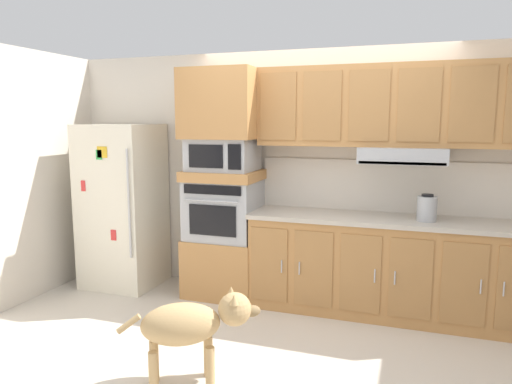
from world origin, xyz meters
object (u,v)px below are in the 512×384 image
microwave (223,155)px  electric_kettle (427,208)px  built_in_oven (224,209)px  refrigerator (123,206)px  dog (193,324)px

microwave → electric_kettle: microwave is taller
built_in_oven → electric_kettle: bearing=-1.4°
refrigerator → microwave: 1.30m
refrigerator → electric_kettle: (3.12, 0.02, 0.15)m
refrigerator → dog: (1.62, -1.59, -0.45)m
electric_kettle → dog: bearing=-132.9°
refrigerator → built_in_oven: bearing=3.3°
built_in_oven → dog: size_ratio=0.80×
microwave → dog: size_ratio=0.73×
built_in_oven → dog: 1.78m
electric_kettle → dog: 2.28m
microwave → electric_kettle: (1.95, -0.05, -0.43)m
built_in_oven → microwave: bearing=-0.8°
electric_kettle → dog: electric_kettle is taller
built_in_oven → dog: bearing=-74.6°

